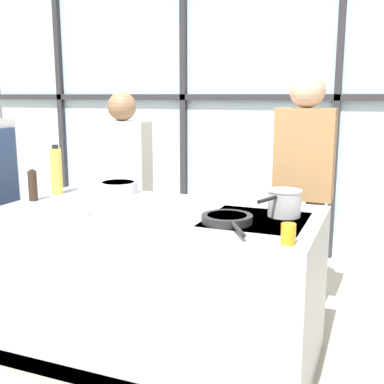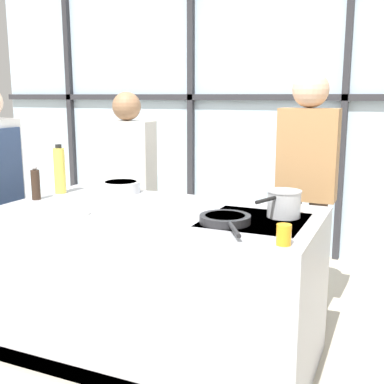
{
  "view_description": "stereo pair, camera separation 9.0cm",
  "coord_description": "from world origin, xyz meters",
  "px_view_note": "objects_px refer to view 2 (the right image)",
  "views": [
    {
      "loc": [
        1.19,
        -2.45,
        1.56
      ],
      "look_at": [
        0.18,
        0.1,
        1.01
      ],
      "focal_mm": 45.0,
      "sensor_mm": 36.0,
      "label": 1
    },
    {
      "loc": [
        1.27,
        -2.41,
        1.56
      ],
      "look_at": [
        0.18,
        0.1,
        1.01
      ],
      "focal_mm": 45.0,
      "sensor_mm": 36.0,
      "label": 2
    }
  ],
  "objects_px": {
    "mixing_bowl": "(121,186)",
    "juice_glass_near": "(284,235)",
    "frying_pan": "(225,219)",
    "spectator_far_left": "(129,180)",
    "oil_bottle": "(60,170)",
    "saucepan": "(284,203)",
    "pepper_grinder": "(36,184)",
    "white_plate": "(65,213)",
    "spectator_center_left": "(306,179)"
  },
  "relations": [
    {
      "from": "spectator_far_left",
      "to": "mixing_bowl",
      "type": "distance_m",
      "value": 0.55
    },
    {
      "from": "mixing_bowl",
      "to": "juice_glass_near",
      "type": "xyz_separation_m",
      "value": [
        1.29,
        -0.73,
        0.01
      ]
    },
    {
      "from": "saucepan",
      "to": "white_plate",
      "type": "relative_size",
      "value": 1.21
    },
    {
      "from": "white_plate",
      "to": "pepper_grinder",
      "type": "xyz_separation_m",
      "value": [
        -0.42,
        0.25,
        0.09
      ]
    },
    {
      "from": "pepper_grinder",
      "to": "juice_glass_near",
      "type": "relative_size",
      "value": 2.37
    },
    {
      "from": "mixing_bowl",
      "to": "oil_bottle",
      "type": "height_order",
      "value": "oil_bottle"
    },
    {
      "from": "spectator_far_left",
      "to": "white_plate",
      "type": "xyz_separation_m",
      "value": [
        0.28,
        -1.15,
        0.01
      ]
    },
    {
      "from": "frying_pan",
      "to": "white_plate",
      "type": "xyz_separation_m",
      "value": [
        -0.88,
        -0.18,
        -0.02
      ]
    },
    {
      "from": "saucepan",
      "to": "oil_bottle",
      "type": "xyz_separation_m",
      "value": [
        -1.54,
        0.04,
        0.08
      ]
    },
    {
      "from": "spectator_far_left",
      "to": "juice_glass_near",
      "type": "xyz_separation_m",
      "value": [
        1.53,
        -1.22,
        0.05
      ]
    },
    {
      "from": "spectator_center_left",
      "to": "mixing_bowl",
      "type": "relative_size",
      "value": 6.46
    },
    {
      "from": "saucepan",
      "to": "mixing_bowl",
      "type": "height_order",
      "value": "saucepan"
    },
    {
      "from": "spectator_far_left",
      "to": "frying_pan",
      "type": "bearing_deg",
      "value": 140.12
    },
    {
      "from": "frying_pan",
      "to": "spectator_far_left",
      "type": "bearing_deg",
      "value": 140.12
    },
    {
      "from": "saucepan",
      "to": "frying_pan",
      "type": "bearing_deg",
      "value": -134.02
    },
    {
      "from": "juice_glass_near",
      "to": "saucepan",
      "type": "bearing_deg",
      "value": 103.12
    },
    {
      "from": "white_plate",
      "to": "pepper_grinder",
      "type": "distance_m",
      "value": 0.5
    },
    {
      "from": "spectator_far_left",
      "to": "oil_bottle",
      "type": "height_order",
      "value": "spectator_far_left"
    },
    {
      "from": "frying_pan",
      "to": "juice_glass_near",
      "type": "relative_size",
      "value": 4.68
    },
    {
      "from": "frying_pan",
      "to": "juice_glass_near",
      "type": "height_order",
      "value": "juice_glass_near"
    },
    {
      "from": "oil_bottle",
      "to": "mixing_bowl",
      "type": "bearing_deg",
      "value": 27.32
    },
    {
      "from": "spectator_far_left",
      "to": "white_plate",
      "type": "bearing_deg",
      "value": 103.78
    },
    {
      "from": "white_plate",
      "to": "mixing_bowl",
      "type": "distance_m",
      "value": 0.67
    },
    {
      "from": "frying_pan",
      "to": "white_plate",
      "type": "height_order",
      "value": "frying_pan"
    },
    {
      "from": "saucepan",
      "to": "mixing_bowl",
      "type": "bearing_deg",
      "value": 168.94
    },
    {
      "from": "spectator_far_left",
      "to": "saucepan",
      "type": "xyz_separation_m",
      "value": [
        1.41,
        -0.72,
        0.09
      ]
    },
    {
      "from": "spectator_far_left",
      "to": "mixing_bowl",
      "type": "relative_size",
      "value": 5.97
    },
    {
      "from": "spectator_far_left",
      "to": "pepper_grinder",
      "type": "distance_m",
      "value": 0.92
    },
    {
      "from": "white_plate",
      "to": "mixing_bowl",
      "type": "relative_size",
      "value": 1.04
    },
    {
      "from": "oil_bottle",
      "to": "spectator_far_left",
      "type": "bearing_deg",
      "value": 79.44
    },
    {
      "from": "mixing_bowl",
      "to": "frying_pan",
      "type": "bearing_deg",
      "value": -27.48
    },
    {
      "from": "spectator_center_left",
      "to": "oil_bottle",
      "type": "height_order",
      "value": "spectator_center_left"
    },
    {
      "from": "juice_glass_near",
      "to": "oil_bottle",
      "type": "bearing_deg",
      "value": 161.88
    },
    {
      "from": "spectator_center_left",
      "to": "white_plate",
      "type": "height_order",
      "value": "spectator_center_left"
    },
    {
      "from": "saucepan",
      "to": "juice_glass_near",
      "type": "distance_m",
      "value": 0.51
    },
    {
      "from": "white_plate",
      "to": "pepper_grinder",
      "type": "height_order",
      "value": "pepper_grinder"
    },
    {
      "from": "spectator_far_left",
      "to": "pepper_grinder",
      "type": "relative_size",
      "value": 7.11
    },
    {
      "from": "frying_pan",
      "to": "spectator_center_left",
      "type": "bearing_deg",
      "value": 76.42
    },
    {
      "from": "frying_pan",
      "to": "mixing_bowl",
      "type": "relative_size",
      "value": 1.66
    },
    {
      "from": "frying_pan",
      "to": "pepper_grinder",
      "type": "relative_size",
      "value": 1.97
    },
    {
      "from": "juice_glass_near",
      "to": "white_plate",
      "type": "bearing_deg",
      "value": 177.07
    },
    {
      "from": "white_plate",
      "to": "juice_glass_near",
      "type": "bearing_deg",
      "value": -2.93
    },
    {
      "from": "saucepan",
      "to": "pepper_grinder",
      "type": "height_order",
      "value": "pepper_grinder"
    },
    {
      "from": "saucepan",
      "to": "spectator_far_left",
      "type": "bearing_deg",
      "value": 152.97
    },
    {
      "from": "spectator_center_left",
      "to": "mixing_bowl",
      "type": "distance_m",
      "value": 1.26
    },
    {
      "from": "mixing_bowl",
      "to": "spectator_far_left",
      "type": "bearing_deg",
      "value": 115.65
    },
    {
      "from": "frying_pan",
      "to": "juice_glass_near",
      "type": "xyz_separation_m",
      "value": [
        0.36,
        -0.24,
        0.02
      ]
    },
    {
      "from": "saucepan",
      "to": "pepper_grinder",
      "type": "bearing_deg",
      "value": -173.18
    },
    {
      "from": "pepper_grinder",
      "to": "frying_pan",
      "type": "bearing_deg",
      "value": -3.03
    },
    {
      "from": "oil_bottle",
      "to": "frying_pan",
      "type": "bearing_deg",
      "value": -12.95
    }
  ]
}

